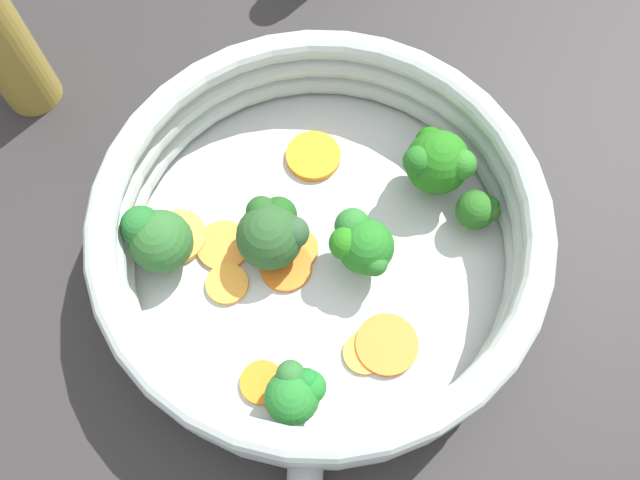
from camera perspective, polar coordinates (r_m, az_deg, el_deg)
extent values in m
plane|color=#272525|center=(0.46, 0.00, -1.49)|extent=(4.00, 4.00, 0.00)
cylinder|color=#B2B5B7|center=(0.45, 0.00, -1.13)|extent=(0.28, 0.28, 0.02)
torus|color=#ADBBB7|center=(0.44, 0.00, -0.25)|extent=(0.30, 0.30, 0.02)
torus|color=#ADBBB7|center=(0.42, 0.00, 0.86)|extent=(0.30, 0.30, 0.02)
torus|color=#ADBBB7|center=(0.40, 0.00, 2.06)|extent=(0.30, 0.30, 0.02)
sphere|color=#B1B5B9|center=(0.41, -5.03, -17.45)|extent=(0.01, 0.01, 0.01)
sphere|color=#B5B7B9|center=(0.41, 2.78, -17.94)|extent=(0.01, 0.01, 0.01)
cylinder|color=#EF9C3F|center=(0.46, -12.87, 0.30)|extent=(0.06, 0.06, 0.01)
cylinder|color=orange|center=(0.42, 6.12, -9.48)|extent=(0.05, 0.05, 0.01)
cylinder|color=orange|center=(0.48, -0.55, 7.69)|extent=(0.06, 0.06, 0.01)
cylinder|color=orange|center=(0.42, 4.08, -10.27)|extent=(0.04, 0.04, 0.00)
cylinder|color=orange|center=(0.42, -5.33, -12.83)|extent=(0.03, 0.03, 0.00)
cylinder|color=orange|center=(0.44, -8.48, -3.99)|extent=(0.04, 0.04, 0.00)
cylinder|color=orange|center=(0.44, -3.14, -2.43)|extent=(0.05, 0.05, 0.00)
cylinder|color=orange|center=(0.45, -8.82, -0.50)|extent=(0.04, 0.04, 0.00)
cylinder|color=orange|center=(0.44, -2.17, -0.95)|extent=(0.04, 0.04, 0.00)
cylinder|color=#70A64F|center=(0.43, 4.02, -1.67)|extent=(0.02, 0.02, 0.02)
sphere|color=#1E651D|center=(0.41, 4.21, -0.60)|extent=(0.04, 0.04, 0.04)
sphere|color=#256623|center=(0.41, 4.98, -2.09)|extent=(0.02, 0.02, 0.02)
sphere|color=#226D15|center=(0.41, 2.39, -0.31)|extent=(0.02, 0.02, 0.02)
sphere|color=#246726|center=(0.41, 3.03, 0.91)|extent=(0.02, 0.02, 0.02)
cylinder|color=olive|center=(0.47, 10.20, 5.60)|extent=(0.01, 0.01, 0.02)
sphere|color=#1E6315|center=(0.45, 10.68, 7.00)|extent=(0.05, 0.05, 0.05)
sphere|color=#266B1F|center=(0.44, 12.79, 6.76)|extent=(0.02, 0.02, 0.02)
sphere|color=#1D5D1B|center=(0.43, 8.95, 7.15)|extent=(0.02, 0.02, 0.02)
sphere|color=#175E0B|center=(0.45, 10.00, 8.88)|extent=(0.02, 0.02, 0.02)
cylinder|color=#6C904F|center=(0.41, -2.49, -14.49)|extent=(0.01, 0.01, 0.01)
sphere|color=#1F6725|center=(0.40, -2.58, -14.14)|extent=(0.03, 0.03, 0.03)
sphere|color=#186424|center=(0.39, -1.28, -12.81)|extent=(0.02, 0.02, 0.02)
sphere|color=#265D28|center=(0.39, -2.71, -12.21)|extent=(0.02, 0.02, 0.02)
sphere|color=#1B6D23|center=(0.39, -0.99, -13.29)|extent=(0.02, 0.02, 0.02)
cylinder|color=#79A74E|center=(0.46, 13.63, 1.89)|extent=(0.01, 0.01, 0.01)
sphere|color=#22591A|center=(0.45, 14.04, 2.70)|extent=(0.03, 0.03, 0.03)
sphere|color=#1C5E20|center=(0.45, 15.27, 3.09)|extent=(0.01, 0.01, 0.01)
sphere|color=#2A5519|center=(0.45, 15.32, 2.50)|extent=(0.01, 0.01, 0.01)
cylinder|color=#7FA669|center=(0.44, -4.45, -0.67)|extent=(0.01, 0.01, 0.01)
sphere|color=#244821|center=(0.42, -4.63, 0.33)|extent=(0.05, 0.05, 0.05)
sphere|color=#1A4A17|center=(0.43, -3.80, 2.30)|extent=(0.03, 0.03, 0.03)
sphere|color=#1E491B|center=(0.42, -5.37, 2.61)|extent=(0.02, 0.02, 0.02)
sphere|color=#264529|center=(0.42, -2.50, 0.81)|extent=(0.02, 0.02, 0.02)
cylinder|color=#81A66E|center=(0.45, -13.72, -1.40)|extent=(0.01, 0.01, 0.02)
sphere|color=#265725|center=(0.43, -14.32, -0.37)|extent=(0.04, 0.04, 0.04)
sphere|color=#2E5B1B|center=(0.43, -15.95, 1.01)|extent=(0.02, 0.02, 0.02)
sphere|color=#1D5923|center=(0.43, -16.02, 1.21)|extent=(0.03, 0.03, 0.03)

